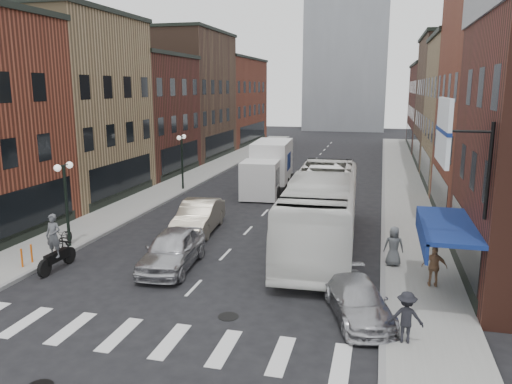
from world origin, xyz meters
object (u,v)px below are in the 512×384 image
at_px(bike_rack, 27,256).
at_px(motorcycle_rider, 55,244).
at_px(transit_bus, 322,210).
at_px(billboard_sign, 446,133).
at_px(streetlamp_near, 65,189).
at_px(sedan_left_near, 172,249).
at_px(ped_right_c, 394,246).
at_px(streetlamp_far, 182,151).
at_px(curb_car, 358,300).
at_px(box_truck, 269,168).
at_px(sedan_left_far, 199,216).
at_px(parked_bicycle, 65,237).
at_px(ped_right_b, 434,266).
at_px(ped_right_a, 406,317).

bearing_deg(bike_rack, motorcycle_rider, 1.97).
xyz_separation_m(bike_rack, transit_bus, (11.70, 6.04, 1.25)).
bearing_deg(billboard_sign, streetlamp_near, 167.65).
height_order(sedan_left_near, ped_right_c, ped_right_c).
distance_m(streetlamp_far, curb_car, 22.67).
xyz_separation_m(streetlamp_far, motorcycle_rider, (1.18, -16.65, -1.77)).
distance_m(sedan_left_near, curb_car, 8.33).
bearing_deg(bike_rack, sedan_left_near, 14.39).
bearing_deg(billboard_sign, curb_car, -168.21).
relative_size(billboard_sign, transit_bus, 0.29).
relative_size(streetlamp_near, box_truck, 0.49).
distance_m(sedan_left_far, ped_right_c, 10.37).
bearing_deg(ped_right_c, sedan_left_near, 11.33).
distance_m(streetlamp_near, motorcycle_rider, 3.40).
bearing_deg(parked_bicycle, streetlamp_far, 75.81).
relative_size(bike_rack, motorcycle_rider, 0.33).
bearing_deg(sedan_left_far, parked_bicycle, -145.55).
distance_m(parked_bicycle, ped_right_b, 16.45).
relative_size(sedan_left_near, ped_right_a, 3.06).
bearing_deg(billboard_sign, sedan_left_far, 145.17).
bearing_deg(motorcycle_rider, sedan_left_near, 19.70).
height_order(box_truck, ped_right_b, box_truck).
bearing_deg(bike_rack, transit_bus, 27.32).
bearing_deg(curb_car, motorcycle_rider, 155.96).
relative_size(billboard_sign, sedan_left_near, 0.77).
xyz_separation_m(transit_bus, curb_car, (2.09, -7.34, -1.19)).
bearing_deg(streetlamp_far, motorcycle_rider, -85.95).
height_order(billboard_sign, sedan_left_near, billboard_sign).
bearing_deg(streetlamp_near, sedan_left_near, -11.52).
relative_size(sedan_left_far, ped_right_b, 3.24).
height_order(bike_rack, ped_right_a, ped_right_a).
bearing_deg(transit_bus, ped_right_b, -44.54).
distance_m(bike_rack, transit_bus, 13.23).
bearing_deg(ped_right_c, sedan_left_far, -20.11).
bearing_deg(parked_bicycle, sedan_left_far, 26.26).
xyz_separation_m(streetlamp_near, sedan_left_far, (4.93, 4.19, -2.08)).
distance_m(ped_right_a, ped_right_c, 6.59).
bearing_deg(ped_right_a, sedan_left_far, -43.90).
xyz_separation_m(streetlamp_near, motorcycle_rider, (1.18, -2.65, -1.77)).
distance_m(streetlamp_near, bike_rack, 3.59).
bearing_deg(ped_right_a, box_truck, -66.95).
relative_size(parked_bicycle, ped_right_c, 0.96).
relative_size(curb_car, ped_right_a, 2.71).
distance_m(billboard_sign, ped_right_b, 5.80).
distance_m(streetlamp_far, parked_bicycle, 14.25).
relative_size(transit_bus, sedan_left_near, 2.70).
height_order(sedan_left_far, ped_right_c, ped_right_c).
relative_size(ped_right_b, ped_right_c, 0.93).
relative_size(streetlamp_far, ped_right_b, 2.64).
height_order(sedan_left_near, ped_right_b, ped_right_b).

